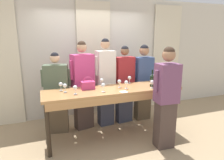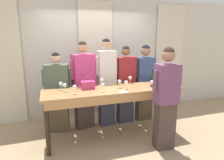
{
  "view_description": "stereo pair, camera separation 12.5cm",
  "coord_description": "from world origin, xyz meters",
  "px_view_note": "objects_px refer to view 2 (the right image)",
  "views": [
    {
      "loc": [
        -1.23,
        -3.32,
        1.93
      ],
      "look_at": [
        0.0,
        0.07,
        1.11
      ],
      "focal_mm": 32.0,
      "sensor_mm": 36.0,
      "label": 1
    },
    {
      "loc": [
        -1.12,
        -3.37,
        1.93
      ],
      "look_at": [
        0.0,
        0.07,
        1.11
      ],
      "focal_mm": 32.0,
      "sensor_mm": 36.0,
      "label": 2
    }
  ],
  "objects_px": {
    "wine_glass_by_bottle": "(119,82)",
    "guest_pink_top": "(84,85)",
    "wine_glass_by_handbag": "(102,80)",
    "guest_striped_shirt": "(125,84)",
    "wine_glass_center_mid": "(153,77)",
    "wine_glass_back_right": "(126,83)",
    "wine_glass_center_left": "(166,78)",
    "wine_glass_front_mid": "(103,85)",
    "guest_cream_sweater": "(106,82)",
    "wine_glass_back_left": "(65,85)",
    "tasting_bar": "(114,95)",
    "wine_glass_back_mid": "(160,80)",
    "guest_olive_jacket": "(58,93)",
    "handbag": "(88,85)",
    "wine_bottle": "(153,81)",
    "wine_glass_front_left": "(152,83)",
    "host_pouring": "(166,98)",
    "wine_glass_center_right": "(61,84)",
    "guest_navy_coat": "(145,82)",
    "wine_glass_front_right": "(74,87)",
    "wine_glass_near_host": "(130,78)"
  },
  "relations": [
    {
      "from": "tasting_bar",
      "to": "handbag",
      "type": "relative_size",
      "value": 10.48
    },
    {
      "from": "tasting_bar",
      "to": "wine_glass_back_mid",
      "type": "relative_size",
      "value": 16.65
    },
    {
      "from": "wine_glass_back_mid",
      "to": "guest_navy_coat",
      "type": "bearing_deg",
      "value": 91.59
    },
    {
      "from": "wine_glass_center_mid",
      "to": "wine_glass_back_right",
      "type": "bearing_deg",
      "value": -156.33
    },
    {
      "from": "handbag",
      "to": "wine_glass_front_left",
      "type": "xyz_separation_m",
      "value": [
        1.14,
        -0.34,
        0.03
      ]
    },
    {
      "from": "guest_olive_jacket",
      "to": "handbag",
      "type": "bearing_deg",
      "value": -40.63
    },
    {
      "from": "wine_glass_by_handbag",
      "to": "guest_striped_shirt",
      "type": "height_order",
      "value": "guest_striped_shirt"
    },
    {
      "from": "tasting_bar",
      "to": "wine_glass_near_host",
      "type": "distance_m",
      "value": 0.59
    },
    {
      "from": "wine_glass_by_handbag",
      "to": "guest_pink_top",
      "type": "distance_m",
      "value": 0.47
    },
    {
      "from": "tasting_bar",
      "to": "guest_cream_sweater",
      "type": "relative_size",
      "value": 1.36
    },
    {
      "from": "wine_glass_center_mid",
      "to": "wine_glass_center_right",
      "type": "relative_size",
      "value": 1.0
    },
    {
      "from": "tasting_bar",
      "to": "guest_navy_coat",
      "type": "relative_size",
      "value": 1.47
    },
    {
      "from": "wine_glass_by_bottle",
      "to": "guest_pink_top",
      "type": "relative_size",
      "value": 0.08
    },
    {
      "from": "wine_glass_center_right",
      "to": "wine_glass_back_left",
      "type": "relative_size",
      "value": 1.0
    },
    {
      "from": "wine_bottle",
      "to": "wine_glass_front_left",
      "type": "height_order",
      "value": "wine_bottle"
    },
    {
      "from": "wine_glass_center_left",
      "to": "guest_cream_sweater",
      "type": "xyz_separation_m",
      "value": [
        -1.13,
        0.48,
        -0.12
      ]
    },
    {
      "from": "tasting_bar",
      "to": "host_pouring",
      "type": "xyz_separation_m",
      "value": [
        0.72,
        -0.6,
        0.05
      ]
    },
    {
      "from": "wine_glass_back_right",
      "to": "guest_striped_shirt",
      "type": "distance_m",
      "value": 0.73
    },
    {
      "from": "handbag",
      "to": "wine_glass_front_left",
      "type": "distance_m",
      "value": 1.19
    },
    {
      "from": "wine_glass_front_mid",
      "to": "guest_cream_sweater",
      "type": "relative_size",
      "value": 0.08
    },
    {
      "from": "handbag",
      "to": "wine_glass_back_mid",
      "type": "relative_size",
      "value": 1.59
    },
    {
      "from": "guest_olive_jacket",
      "to": "guest_striped_shirt",
      "type": "height_order",
      "value": "guest_striped_shirt"
    },
    {
      "from": "wine_glass_center_right",
      "to": "guest_pink_top",
      "type": "bearing_deg",
      "value": 39.01
    },
    {
      "from": "wine_glass_center_mid",
      "to": "guest_striped_shirt",
      "type": "bearing_deg",
      "value": 146.65
    },
    {
      "from": "wine_glass_back_left",
      "to": "guest_striped_shirt",
      "type": "xyz_separation_m",
      "value": [
        1.34,
        0.51,
        -0.2
      ]
    },
    {
      "from": "wine_glass_by_bottle",
      "to": "wine_glass_by_handbag",
      "type": "xyz_separation_m",
      "value": [
        -0.28,
        0.22,
        0.0
      ]
    },
    {
      "from": "wine_glass_front_mid",
      "to": "host_pouring",
      "type": "distance_m",
      "value": 1.09
    },
    {
      "from": "wine_glass_back_left",
      "to": "guest_striped_shirt",
      "type": "height_order",
      "value": "guest_striped_shirt"
    },
    {
      "from": "wine_bottle",
      "to": "wine_glass_back_right",
      "type": "relative_size",
      "value": 2.12
    },
    {
      "from": "wine_glass_center_mid",
      "to": "wine_glass_back_right",
      "type": "distance_m",
      "value": 0.82
    },
    {
      "from": "wine_glass_back_right",
      "to": "guest_olive_jacket",
      "type": "relative_size",
      "value": 0.09
    },
    {
      "from": "wine_glass_center_right",
      "to": "guest_olive_jacket",
      "type": "relative_size",
      "value": 0.09
    },
    {
      "from": "wine_bottle",
      "to": "handbag",
      "type": "relative_size",
      "value": 1.33
    },
    {
      "from": "wine_glass_center_left",
      "to": "wine_glass_back_mid",
      "type": "bearing_deg",
      "value": -148.99
    },
    {
      "from": "wine_glass_back_mid",
      "to": "wine_glass_back_right",
      "type": "height_order",
      "value": "same"
    },
    {
      "from": "wine_glass_front_right",
      "to": "wine_glass_by_handbag",
      "type": "height_order",
      "value": "same"
    },
    {
      "from": "wine_glass_front_right",
      "to": "wine_glass_back_right",
      "type": "height_order",
      "value": "same"
    },
    {
      "from": "wine_glass_center_right",
      "to": "host_pouring",
      "type": "distance_m",
      "value": 1.84
    },
    {
      "from": "wine_glass_back_right",
      "to": "guest_olive_jacket",
      "type": "xyz_separation_m",
      "value": [
        -1.19,
        0.66,
        -0.27
      ]
    },
    {
      "from": "guest_striped_shirt",
      "to": "wine_glass_center_left",
      "type": "bearing_deg",
      "value": -34.66
    },
    {
      "from": "wine_glass_front_mid",
      "to": "wine_bottle",
      "type": "bearing_deg",
      "value": 2.0
    },
    {
      "from": "tasting_bar",
      "to": "host_pouring",
      "type": "relative_size",
      "value": 1.45
    },
    {
      "from": "wine_glass_front_left",
      "to": "wine_glass_center_mid",
      "type": "relative_size",
      "value": 1.0
    },
    {
      "from": "wine_glass_center_mid",
      "to": "handbag",
      "type": "bearing_deg",
      "value": -175.24
    },
    {
      "from": "wine_glass_center_mid",
      "to": "host_pouring",
      "type": "xyz_separation_m",
      "value": [
        -0.26,
        -0.88,
        -0.17
      ]
    },
    {
      "from": "wine_glass_by_handbag",
      "to": "wine_glass_center_mid",
      "type": "bearing_deg",
      "value": -0.41
    },
    {
      "from": "wine_glass_center_mid",
      "to": "guest_navy_coat",
      "type": "relative_size",
      "value": 0.09
    },
    {
      "from": "handbag",
      "to": "wine_glass_front_left",
      "type": "height_order",
      "value": "handbag"
    },
    {
      "from": "wine_glass_front_mid",
      "to": "wine_glass_center_mid",
      "type": "xyz_separation_m",
      "value": [
        1.21,
        0.38,
        0.0
      ]
    },
    {
      "from": "wine_glass_center_left",
      "to": "wine_glass_by_handbag",
      "type": "height_order",
      "value": "same"
    }
  ]
}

